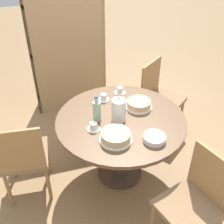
% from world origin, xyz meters
% --- Properties ---
extents(ground_plane, '(14.00, 14.00, 0.00)m').
position_xyz_m(ground_plane, '(0.00, 0.00, 0.00)').
color(ground_plane, '#937047').
extents(dining_table, '(1.20, 1.20, 0.73)m').
position_xyz_m(dining_table, '(0.00, 0.00, 0.58)').
color(dining_table, '#473828').
rests_on(dining_table, ground_plane).
extents(chair_a, '(0.59, 0.59, 0.89)m').
position_xyz_m(chair_a, '(0.68, 0.61, 0.48)').
color(chair_a, '#A87A47').
rests_on(chair_a, ground_plane).
extents(chair_b, '(0.45, 0.45, 0.89)m').
position_xyz_m(chair_b, '(-0.91, 0.01, 0.48)').
color(chair_b, '#A87A47').
rests_on(chair_b, ground_plane).
extents(chair_c, '(0.53, 0.53, 0.89)m').
position_xyz_m(chair_c, '(0.33, -0.85, 0.48)').
color(chair_c, '#A87A47').
rests_on(chair_c, ground_plane).
extents(bookshelf, '(0.95, 0.28, 1.74)m').
position_xyz_m(bookshelf, '(-0.27, 1.45, 0.85)').
color(bookshelf, tan).
rests_on(bookshelf, ground_plane).
extents(coffee_pot, '(0.13, 0.13, 0.26)m').
position_xyz_m(coffee_pot, '(-0.03, -0.01, 0.84)').
color(coffee_pot, white).
rests_on(coffee_pot, dining_table).
extents(water_bottle, '(0.07, 0.07, 0.25)m').
position_xyz_m(water_bottle, '(-0.21, 0.05, 0.83)').
color(water_bottle, '#99C6A3').
rests_on(water_bottle, dining_table).
extents(cake_main, '(0.28, 0.28, 0.08)m').
position_xyz_m(cake_main, '(-0.13, -0.27, 0.76)').
color(cake_main, white).
rests_on(cake_main, dining_table).
extents(cake_second, '(0.26, 0.26, 0.07)m').
position_xyz_m(cake_second, '(0.22, 0.13, 0.76)').
color(cake_second, white).
rests_on(cake_second, dining_table).
extents(cup_a, '(0.12, 0.12, 0.07)m').
position_xyz_m(cup_a, '(-0.07, 0.35, 0.75)').
color(cup_a, white).
rests_on(cup_a, dining_table).
extents(cup_b, '(0.12, 0.12, 0.07)m').
position_xyz_m(cup_b, '(0.12, 0.43, 0.75)').
color(cup_b, white).
rests_on(cup_b, dining_table).
extents(cup_c, '(0.12, 0.12, 0.07)m').
position_xyz_m(cup_c, '(-0.28, -0.08, 0.75)').
color(cup_c, white).
rests_on(cup_c, dining_table).
extents(plate_stack, '(0.19, 0.19, 0.05)m').
position_xyz_m(plate_stack, '(0.18, -0.36, 0.75)').
color(plate_stack, white).
rests_on(plate_stack, dining_table).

